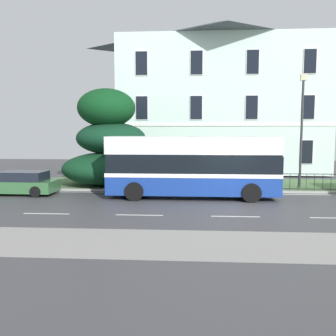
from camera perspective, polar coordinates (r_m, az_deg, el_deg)
ground_plane at (r=17.68m, az=9.69°, el=-5.65°), size 60.00×56.00×0.18m
georgian_townhouse at (r=32.86m, az=8.17°, el=11.42°), size 17.10×10.51×13.12m
iron_verge_railing at (r=21.00m, az=10.49°, el=-2.08°), size 12.07×0.04×0.97m
evergreen_tree at (r=23.02m, az=-9.62°, el=3.59°), size 5.65×5.65×6.09m
single_decker_bus at (r=18.72m, az=3.98°, el=0.38°), size 8.94×2.60×3.24m
parked_hatchback_01 at (r=21.39m, az=-22.70°, el=-2.27°), size 4.14×1.88×1.29m
street_lamp_post at (r=22.75m, az=20.76°, el=6.73°), size 0.36×0.24×6.74m
litter_bin at (r=21.29m, az=8.39°, el=-1.80°), size 0.49×0.49×1.10m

